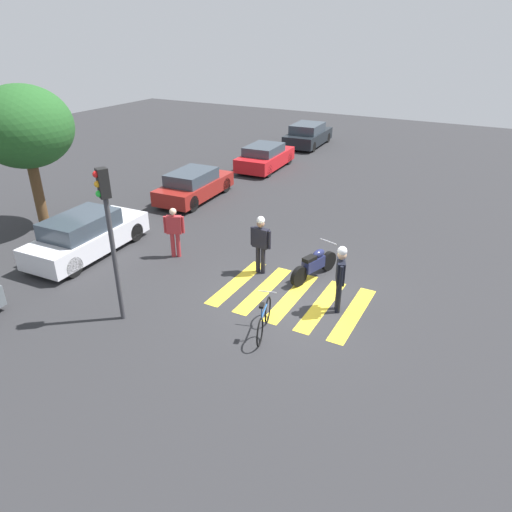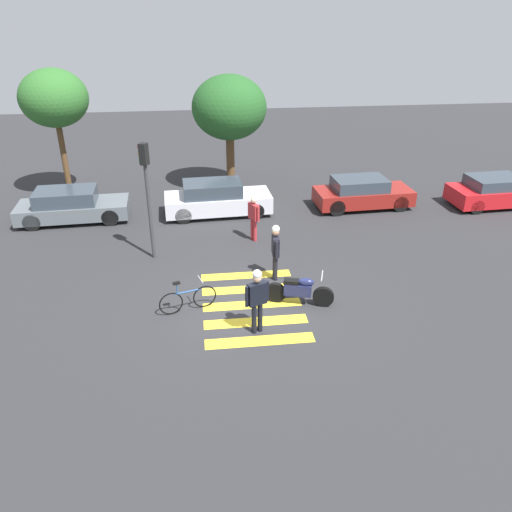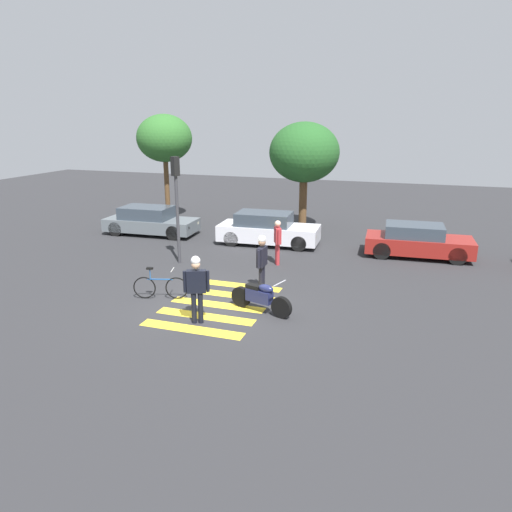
# 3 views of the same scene
# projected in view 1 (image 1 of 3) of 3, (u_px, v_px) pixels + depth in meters

# --- Properties ---
(ground_plane) EXTENTS (60.00, 60.00, 0.00)m
(ground_plane) POSITION_uv_depth(u_px,v_px,m) (292.00, 297.00, 13.27)
(ground_plane) COLOR #2B2B2D
(police_motorcycle) EXTENTS (1.99, 0.85, 1.03)m
(police_motorcycle) POSITION_uv_depth(u_px,v_px,m) (314.00, 264.00, 14.12)
(police_motorcycle) COLOR black
(police_motorcycle) RESTS_ON ground_plane
(leaning_bicycle) EXTENTS (1.65, 0.59, 1.01)m
(leaning_bicycle) POSITION_uv_depth(u_px,v_px,m) (264.00, 320.00, 11.58)
(leaning_bicycle) COLOR black
(leaning_bicycle) RESTS_ON ground_plane
(officer_on_foot) EXTENTS (0.25, 0.70, 1.88)m
(officer_on_foot) POSITION_uv_depth(u_px,v_px,m) (261.00, 240.00, 14.14)
(officer_on_foot) COLOR black
(officer_on_foot) RESTS_ON ground_plane
(officer_by_motorcycle) EXTENTS (0.66, 0.38, 1.91)m
(officer_by_motorcycle) POSITION_uv_depth(u_px,v_px,m) (340.00, 274.00, 12.18)
(officer_by_motorcycle) COLOR black
(officer_by_motorcycle) RESTS_ON ground_plane
(pedestrian_bystander) EXTENTS (0.40, 0.62, 1.71)m
(pedestrian_bystander) POSITION_uv_depth(u_px,v_px,m) (174.00, 229.00, 15.20)
(pedestrian_bystander) COLOR #B22D33
(pedestrian_bystander) RESTS_ON ground_plane
(crosswalk_stripes) EXTENTS (2.92, 4.05, 0.01)m
(crosswalk_stripes) POSITION_uv_depth(u_px,v_px,m) (292.00, 297.00, 13.27)
(crosswalk_stripes) COLOR yellow
(crosswalk_stripes) RESTS_ON ground_plane
(car_white_van) EXTENTS (4.45, 1.90, 1.42)m
(car_white_van) POSITION_uv_depth(u_px,v_px,m) (86.00, 235.00, 15.53)
(car_white_van) COLOR black
(car_white_van) RESTS_ON ground_plane
(car_maroon_wagon) EXTENTS (4.20, 1.90, 1.32)m
(car_maroon_wagon) POSITION_uv_depth(u_px,v_px,m) (194.00, 185.00, 20.51)
(car_maroon_wagon) COLOR black
(car_maroon_wagon) RESTS_ON ground_plane
(car_red_convertible) EXTENTS (4.13, 1.98, 1.31)m
(car_red_convertible) POSITION_uv_depth(u_px,v_px,m) (265.00, 157.00, 24.94)
(car_red_convertible) COLOR black
(car_red_convertible) RESTS_ON ground_plane
(car_black_suv) EXTENTS (4.38, 2.11, 1.41)m
(car_black_suv) POSITION_uv_depth(u_px,v_px,m) (308.00, 135.00, 29.77)
(car_black_suv) COLOR black
(car_black_suv) RESTS_ON ground_plane
(traffic_light_pole) EXTENTS (0.36, 0.32, 4.04)m
(traffic_light_pole) POSITION_uv_depth(u_px,v_px,m) (108.00, 222.00, 11.12)
(traffic_light_pole) COLOR #38383D
(traffic_light_pole) RESTS_ON ground_plane
(street_tree_mid) EXTENTS (3.34, 3.34, 5.22)m
(street_tree_mid) POSITION_uv_depth(u_px,v_px,m) (24.00, 128.00, 16.16)
(street_tree_mid) COLOR brown
(street_tree_mid) RESTS_ON ground_plane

